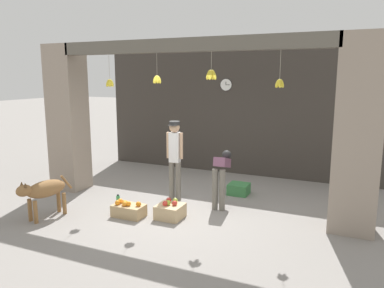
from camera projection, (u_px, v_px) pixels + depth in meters
name	position (u px, v px, depth m)	size (l,w,h in m)	color
ground_plane	(182.00, 210.00, 7.02)	(60.00, 60.00, 0.00)	gray
shop_back_wall	(234.00, 112.00, 9.48)	(7.11, 0.12, 3.14)	#38332D
shop_pillar_left	(68.00, 118.00, 8.17)	(0.70, 0.60, 3.14)	gray
shop_pillar_right	(358.00, 136.00, 5.83)	(0.70, 0.60, 3.14)	gray
storefront_awning	(184.00, 46.00, 6.59)	(5.21, 0.26, 0.88)	#5B564C
dog	(44.00, 191.00, 6.55)	(0.46, 1.06, 0.74)	olive
shopkeeper	(175.00, 154.00, 7.45)	(0.34, 0.27, 1.61)	#6B665B
worker_stooping	(222.00, 172.00, 7.13)	(0.29, 0.79, 1.02)	#6B665B
fruit_crate_oranges	(128.00, 210.00, 6.70)	(0.56, 0.35, 0.30)	tan
fruit_crate_apples	(170.00, 211.00, 6.63)	(0.45, 0.44, 0.33)	tan
produce_box_green	(239.00, 189.00, 7.96)	(0.42, 0.40, 0.23)	#387A42
water_bottle	(118.00, 201.00, 7.17)	(0.07, 0.07, 0.25)	#38934C
wall_clock	(226.00, 85.00, 9.37)	(0.31, 0.03, 0.31)	black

